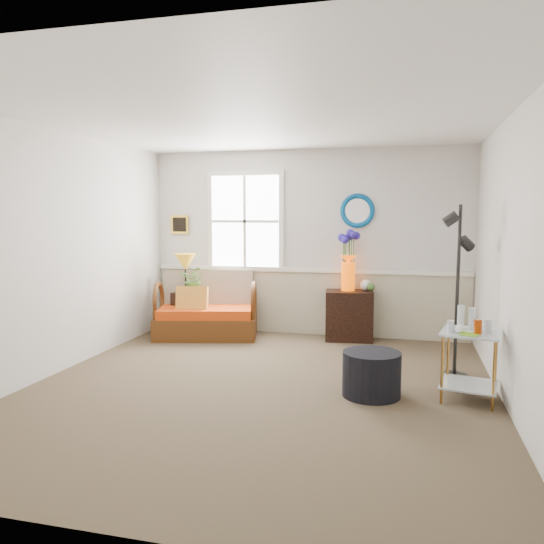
% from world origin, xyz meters
% --- Properties ---
extents(floor, '(4.50, 5.00, 0.01)m').
position_xyz_m(floor, '(0.00, 0.00, 0.00)').
color(floor, brown).
rests_on(floor, ground).
extents(ceiling, '(4.50, 5.00, 0.01)m').
position_xyz_m(ceiling, '(0.00, 0.00, 2.60)').
color(ceiling, white).
rests_on(ceiling, walls).
extents(walls, '(4.51, 5.01, 2.60)m').
position_xyz_m(walls, '(0.00, 0.00, 1.30)').
color(walls, silver).
rests_on(walls, floor).
extents(wainscot, '(4.46, 0.02, 0.90)m').
position_xyz_m(wainscot, '(0.00, 2.48, 0.45)').
color(wainscot, '#B1AA8D').
rests_on(wainscot, walls).
extents(chair_rail, '(4.46, 0.04, 0.06)m').
position_xyz_m(chair_rail, '(0.00, 2.47, 0.92)').
color(chair_rail, white).
rests_on(chair_rail, walls).
extents(window, '(1.14, 0.06, 1.44)m').
position_xyz_m(window, '(-0.90, 2.47, 1.60)').
color(window, white).
rests_on(window, walls).
extents(picture, '(0.28, 0.03, 0.28)m').
position_xyz_m(picture, '(-1.92, 2.48, 1.55)').
color(picture, gold).
rests_on(picture, walls).
extents(mirror, '(0.47, 0.07, 0.47)m').
position_xyz_m(mirror, '(0.70, 2.48, 1.75)').
color(mirror, '#0B75AF').
rests_on(mirror, walls).
extents(loveseat, '(1.52, 1.08, 0.90)m').
position_xyz_m(loveseat, '(-1.31, 1.96, 0.45)').
color(loveseat, '#5C300E').
rests_on(loveseat, floor).
extents(throw_pillow, '(0.44, 0.18, 0.43)m').
position_xyz_m(throw_pillow, '(-1.45, 1.79, 0.51)').
color(throw_pillow, orange).
rests_on(throw_pillow, loveseat).
extents(lamp_stand, '(0.42, 0.42, 0.60)m').
position_xyz_m(lamp_stand, '(-1.64, 2.07, 0.30)').
color(lamp_stand, black).
rests_on(lamp_stand, floor).
extents(table_lamp, '(0.42, 0.42, 0.55)m').
position_xyz_m(table_lamp, '(-1.66, 2.07, 0.87)').
color(table_lamp, '#B37E18').
rests_on(table_lamp, lamp_stand).
extents(potted_plant, '(0.36, 0.39, 0.30)m').
position_xyz_m(potted_plant, '(-1.52, 2.02, 0.75)').
color(potted_plant, '#41702F').
rests_on(potted_plant, lamp_stand).
extents(cabinet, '(0.67, 0.48, 0.67)m').
position_xyz_m(cabinet, '(0.63, 2.26, 0.34)').
color(cabinet, black).
rests_on(cabinet, floor).
extents(flower_vase, '(0.27, 0.27, 0.80)m').
position_xyz_m(flower_vase, '(0.61, 2.30, 1.07)').
color(flower_vase, '#F15101').
rests_on(flower_vase, cabinet).
extents(side_table, '(0.59, 0.59, 0.64)m').
position_xyz_m(side_table, '(1.95, 0.16, 0.32)').
color(side_table, '#AB7831').
rests_on(side_table, floor).
extents(tabletop_items, '(0.48, 0.48, 0.22)m').
position_xyz_m(tabletop_items, '(1.93, 0.16, 0.75)').
color(tabletop_items, silver).
rests_on(tabletop_items, side_table).
extents(floor_lamp, '(0.28, 0.28, 1.80)m').
position_xyz_m(floor_lamp, '(1.89, 0.88, 0.90)').
color(floor_lamp, black).
rests_on(floor_lamp, floor).
extents(ottoman, '(0.62, 0.62, 0.42)m').
position_xyz_m(ottoman, '(1.08, 0.06, 0.21)').
color(ottoman, black).
rests_on(ottoman, floor).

